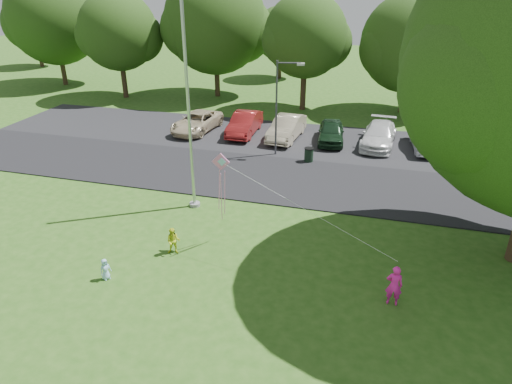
% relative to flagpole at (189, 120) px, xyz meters
% --- Properties ---
extents(ground, '(120.00, 120.00, 0.00)m').
position_rel_flagpole_xyz_m(ground, '(3.50, -5.00, -4.17)').
color(ground, '#295516').
rests_on(ground, ground).
extents(park_road, '(60.00, 6.00, 0.06)m').
position_rel_flagpole_xyz_m(park_road, '(3.50, 4.00, -4.14)').
color(park_road, black).
rests_on(park_road, ground).
extents(parking_strip, '(42.00, 7.00, 0.06)m').
position_rel_flagpole_xyz_m(parking_strip, '(3.50, 10.50, -4.14)').
color(parking_strip, black).
rests_on(parking_strip, ground).
extents(flagpole, '(0.50, 0.50, 10.00)m').
position_rel_flagpole_xyz_m(flagpole, '(0.00, 0.00, 0.00)').
color(flagpole, '#B7BABF').
rests_on(flagpole, ground).
extents(street_lamp, '(1.55, 0.48, 5.55)m').
position_rel_flagpole_xyz_m(street_lamp, '(2.36, 7.50, -0.83)').
color(street_lamp, '#3F3F44').
rests_on(street_lamp, ground).
extents(trash_can, '(0.54, 0.54, 0.86)m').
position_rel_flagpole_xyz_m(trash_can, '(4.25, 6.84, -3.73)').
color(trash_can, black).
rests_on(trash_can, ground).
extents(tree_row, '(64.35, 11.94, 10.88)m').
position_rel_flagpole_xyz_m(tree_row, '(5.09, 19.23, 1.55)').
color(tree_row, '#332316').
rests_on(tree_row, ground).
extents(horizon_trees, '(77.46, 7.20, 7.02)m').
position_rel_flagpole_xyz_m(horizon_trees, '(7.56, 28.88, 0.14)').
color(horizon_trees, '#332316').
rests_on(horizon_trees, ground).
extents(parked_cars, '(17.08, 5.17, 1.46)m').
position_rel_flagpole_xyz_m(parked_cars, '(3.24, 10.52, -3.42)').
color(parked_cars, '#C6B793').
rests_on(parked_cars, ground).
extents(woman, '(0.54, 0.35, 1.47)m').
position_rel_flagpole_xyz_m(woman, '(8.96, -4.81, -3.43)').
color(woman, '#FF21AB').
rests_on(woman, ground).
extents(child_yellow, '(0.61, 0.53, 1.09)m').
position_rel_flagpole_xyz_m(child_yellow, '(0.76, -3.94, -3.62)').
color(child_yellow, '#CBD722').
rests_on(child_yellow, ground).
extents(child_blue, '(0.42, 0.48, 0.82)m').
position_rel_flagpole_xyz_m(child_blue, '(-0.88, -6.12, -3.76)').
color(child_blue, '#9CD2EF').
rests_on(child_blue, ground).
extents(kite, '(6.92, 2.35, 2.94)m').
position_rel_flagpole_xyz_m(kite, '(2.51, -2.80, -1.05)').
color(kite, pink).
rests_on(kite, ground).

